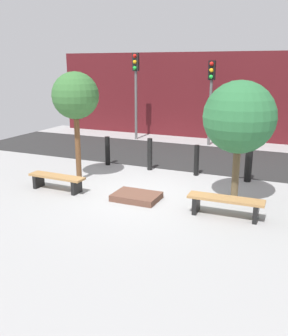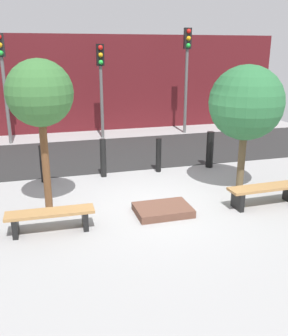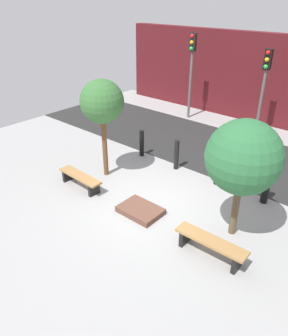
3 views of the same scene
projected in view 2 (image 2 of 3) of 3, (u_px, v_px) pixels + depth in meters
The scene contains 15 objects.
ground_plane at pixel (157, 206), 8.28m from camera, with size 18.00×18.00×0.00m, color #959595.
road_strip at pixel (115, 153), 12.57m from camera, with size 18.00×4.13×0.01m, color #272727.
building_facade at pixel (95, 83), 15.66m from camera, with size 16.20×0.50×3.91m, color #511419.
bench_left at pixel (50, 217), 7.06m from camera, with size 1.66×0.42×0.42m.
bench_right at pixel (265, 192), 8.25m from camera, with size 1.72×0.45×0.45m.
planter_bed at pixel (163, 210), 7.91m from camera, with size 1.16×0.83×0.16m, color brown.
tree_behind_left_bench at pixel (40, 95), 7.40m from camera, with size 1.34×1.34×3.17m.
tree_behind_right_bench at pixel (246, 103), 8.70m from camera, with size 1.75×1.75×3.01m.
bollard_far_left at pixel (43, 164), 9.68m from camera, with size 0.17×0.17×0.99m, color black.
bollard_left at pixel (103, 158), 10.08m from camera, with size 0.16×0.16×1.05m, color black.
bollard_center at pixel (159, 155), 10.50m from camera, with size 0.15×0.15×0.96m, color black.
bollard_right at pixel (210, 150), 10.90m from camera, with size 0.21×0.21×1.06m, color black.
traffic_light_west at pixel (3, 69), 13.02m from camera, with size 0.28×0.27×3.85m.
traffic_light_mid_west at pixel (101, 74), 13.98m from camera, with size 0.28×0.27×3.51m.
traffic_light_mid_east at pixel (187, 63), 14.76m from camera, with size 0.28×0.27×4.11m.
Camera 2 is at (-2.36, -7.27, 3.33)m, focal length 40.00 mm.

